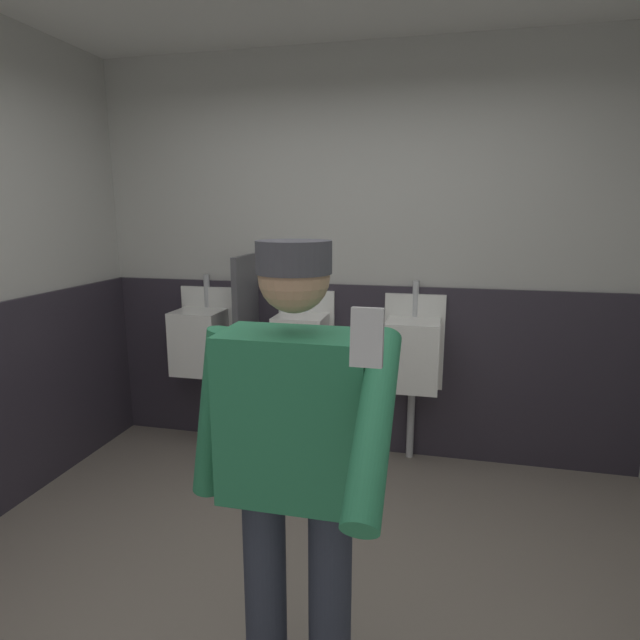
{
  "coord_description": "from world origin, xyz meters",
  "views": [
    {
      "loc": [
        0.54,
        -1.7,
        1.69
      ],
      "look_at": [
        0.06,
        0.33,
        1.25
      ],
      "focal_mm": 29.13,
      "sensor_mm": 36.0,
      "label": 1
    }
  ],
  "objects_px": {
    "urinal_left": "(202,340)",
    "urinal_right": "(413,353)",
    "cell_phone": "(367,337)",
    "urinal_middle": "(302,346)",
    "person": "(295,458)"
  },
  "relations": [
    {
      "from": "urinal_right",
      "to": "cell_phone",
      "type": "relative_size",
      "value": 11.27
    },
    {
      "from": "urinal_right",
      "to": "urinal_left",
      "type": "bearing_deg",
      "value": 180.0
    },
    {
      "from": "urinal_left",
      "to": "person",
      "type": "distance_m",
      "value": 2.29
    },
    {
      "from": "urinal_left",
      "to": "person",
      "type": "relative_size",
      "value": 0.77
    },
    {
      "from": "urinal_left",
      "to": "person",
      "type": "xyz_separation_m",
      "value": [
        1.24,
        -1.92,
        0.16
      ]
    },
    {
      "from": "urinal_left",
      "to": "urinal_right",
      "type": "distance_m",
      "value": 1.5
    },
    {
      "from": "urinal_middle",
      "to": "cell_phone",
      "type": "height_order",
      "value": "cell_phone"
    },
    {
      "from": "urinal_middle",
      "to": "urinal_right",
      "type": "height_order",
      "value": "same"
    },
    {
      "from": "cell_phone",
      "to": "person",
      "type": "bearing_deg",
      "value": 120.41
    },
    {
      "from": "urinal_middle",
      "to": "urinal_right",
      "type": "relative_size",
      "value": 1.0
    },
    {
      "from": "urinal_left",
      "to": "urinal_right",
      "type": "bearing_deg",
      "value": 0.0
    },
    {
      "from": "urinal_right",
      "to": "person",
      "type": "relative_size",
      "value": 0.77
    },
    {
      "from": "urinal_right",
      "to": "person",
      "type": "xyz_separation_m",
      "value": [
        -0.26,
        -1.92,
        0.16
      ]
    },
    {
      "from": "urinal_right",
      "to": "person",
      "type": "height_order",
      "value": "person"
    },
    {
      "from": "cell_phone",
      "to": "urinal_middle",
      "type": "bearing_deg",
      "value": 108.65
    }
  ]
}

